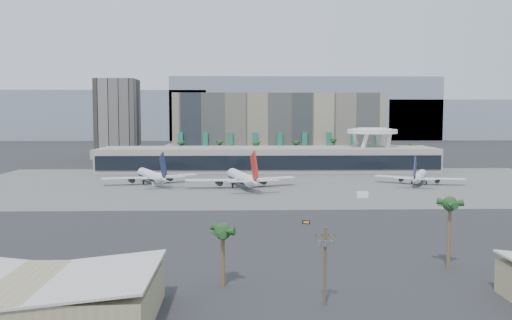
{
  "coord_description": "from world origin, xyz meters",
  "views": [
    {
      "loc": [
        -15.13,
        -180.66,
        29.11
      ],
      "look_at": [
        -8.28,
        40.0,
        11.24
      ],
      "focal_mm": 40.0,
      "sensor_mm": 36.0,
      "label": 1
    }
  ],
  "objects_px": {
    "utility_pole": "(325,259)",
    "airliner_right": "(419,177)",
    "service_vehicle_a": "(157,183)",
    "taxiway_sign": "(306,222)",
    "service_vehicle_b": "(362,195)",
    "airliner_left": "(151,175)",
    "airliner_centre": "(242,178)"
  },
  "relations": [
    {
      "from": "airliner_left",
      "to": "taxiway_sign",
      "type": "distance_m",
      "value": 102.78
    },
    {
      "from": "airliner_left",
      "to": "service_vehicle_b",
      "type": "height_order",
      "value": "airliner_left"
    },
    {
      "from": "utility_pole",
      "to": "airliner_left",
      "type": "xyz_separation_m",
      "value": [
        -49.24,
        151.58,
        -3.5
      ]
    },
    {
      "from": "utility_pole",
      "to": "service_vehicle_b",
      "type": "distance_m",
      "value": 115.57
    },
    {
      "from": "utility_pole",
      "to": "service_vehicle_b",
      "type": "height_order",
      "value": "utility_pole"
    },
    {
      "from": "taxiway_sign",
      "to": "airliner_centre",
      "type": "bearing_deg",
      "value": 114.02
    },
    {
      "from": "service_vehicle_b",
      "to": "taxiway_sign",
      "type": "xyz_separation_m",
      "value": [
        -25.35,
        -47.17,
        -0.52
      ]
    },
    {
      "from": "airliner_right",
      "to": "airliner_left",
      "type": "bearing_deg",
      "value": -158.82
    },
    {
      "from": "airliner_centre",
      "to": "service_vehicle_b",
      "type": "xyz_separation_m",
      "value": [
        41.93,
        -27.31,
        -3.04
      ]
    },
    {
      "from": "utility_pole",
      "to": "airliner_centre",
      "type": "xyz_separation_m",
      "value": [
        -11.76,
        138.7,
        -3.11
      ]
    },
    {
      "from": "utility_pole",
      "to": "airliner_right",
      "type": "height_order",
      "value": "airliner_right"
    },
    {
      "from": "airliner_right",
      "to": "service_vehicle_a",
      "type": "bearing_deg",
      "value": -156.18
    },
    {
      "from": "airliner_left",
      "to": "service_vehicle_b",
      "type": "relative_size",
      "value": 10.19
    },
    {
      "from": "airliner_right",
      "to": "service_vehicle_a",
      "type": "relative_size",
      "value": 8.17
    },
    {
      "from": "service_vehicle_a",
      "to": "airliner_centre",
      "type": "bearing_deg",
      "value": -28.13
    },
    {
      "from": "utility_pole",
      "to": "airliner_centre",
      "type": "bearing_deg",
      "value": 94.85
    },
    {
      "from": "utility_pole",
      "to": "service_vehicle_a",
      "type": "relative_size",
      "value": 2.77
    },
    {
      "from": "airliner_centre",
      "to": "airliner_right",
      "type": "height_order",
      "value": "airliner_centre"
    },
    {
      "from": "service_vehicle_b",
      "to": "airliner_right",
      "type": "bearing_deg",
      "value": 54.23
    },
    {
      "from": "airliner_left",
      "to": "taxiway_sign",
      "type": "bearing_deg",
      "value": -81.78
    },
    {
      "from": "service_vehicle_b",
      "to": "airliner_centre",
      "type": "bearing_deg",
      "value": 152.3
    },
    {
      "from": "utility_pole",
      "to": "service_vehicle_b",
      "type": "bearing_deg",
      "value": 74.85
    },
    {
      "from": "service_vehicle_a",
      "to": "service_vehicle_b",
      "type": "relative_size",
      "value": 1.12
    },
    {
      "from": "airliner_right",
      "to": "taxiway_sign",
      "type": "distance_m",
      "value": 100.59
    },
    {
      "from": "utility_pole",
      "to": "service_vehicle_a",
      "type": "bearing_deg",
      "value": 107.45
    },
    {
      "from": "service_vehicle_a",
      "to": "airliner_right",
      "type": "bearing_deg",
      "value": -14.91
    },
    {
      "from": "service_vehicle_a",
      "to": "taxiway_sign",
      "type": "bearing_deg",
      "value": -73.59
    },
    {
      "from": "service_vehicle_b",
      "to": "service_vehicle_a",
      "type": "bearing_deg",
      "value": 160.65
    },
    {
      "from": "service_vehicle_a",
      "to": "service_vehicle_b",
      "type": "bearing_deg",
      "value": -40.05
    },
    {
      "from": "airliner_right",
      "to": "service_vehicle_b",
      "type": "bearing_deg",
      "value": -107.74
    },
    {
      "from": "airliner_right",
      "to": "service_vehicle_b",
      "type": "relative_size",
      "value": 9.18
    },
    {
      "from": "taxiway_sign",
      "to": "airliner_right",
      "type": "bearing_deg",
      "value": 67.15
    }
  ]
}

